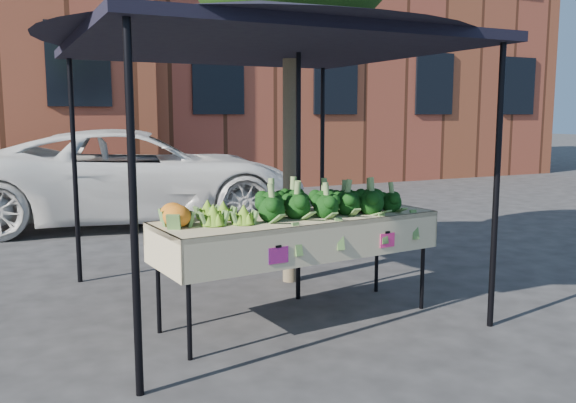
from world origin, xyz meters
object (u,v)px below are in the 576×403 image
object	(u,v)px
vehicle	(133,52)
canopy	(260,156)
table	(298,269)
street_tree	(290,75)

from	to	relation	value
vehicle	canopy	bearing A→B (deg)	-167.43
table	street_tree	distance (m)	2.10
canopy	vehicle	world-z (taller)	vehicle
canopy	vehicle	size ratio (longest dim) A/B	0.58
canopy	street_tree	xyz separation A→B (m)	(0.56, 0.52, 0.77)
street_tree	canopy	bearing A→B (deg)	-136.81
table	canopy	distance (m)	1.11
vehicle	table	bearing A→B (deg)	-166.78
vehicle	street_tree	bearing A→B (deg)	-159.94
table	vehicle	xyz separation A→B (m)	(-0.19, 5.45, 2.27)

